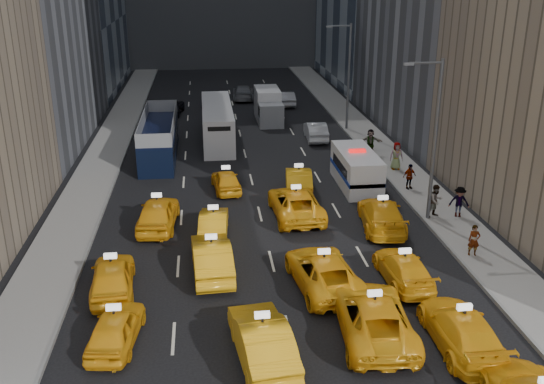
{
  "coord_description": "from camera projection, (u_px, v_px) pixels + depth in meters",
  "views": [
    {
      "loc": [
        -2.98,
        -18.17,
        13.51
      ],
      "look_at": [
        0.5,
        12.21,
        2.0
      ],
      "focal_mm": 40.0,
      "sensor_mm": 36.0,
      "label": 1
    }
  ],
  "objects": [
    {
      "name": "streetlight_far",
      "position": [
        347.0,
        73.0,
        50.97
      ],
      "size": [
        2.15,
        0.22,
        9.0
      ],
      "color": "#595B60",
      "rests_on": "ground"
    },
    {
      "name": "misc_car_4",
      "position": [
        286.0,
        99.0,
        61.67
      ],
      "size": [
        1.51,
        4.28,
        1.41
      ],
      "primitive_type": "imported",
      "rotation": [
        0.0,
        0.0,
        3.14
      ],
      "color": "#A1A3A9",
      "rests_on": "ground"
    },
    {
      "name": "pedestrian_4",
      "position": [
        396.0,
        156.0,
        41.85
      ],
      "size": [
        0.95,
        0.53,
        1.92
      ],
      "primitive_type": "imported",
      "rotation": [
        0.0,
        0.0,
        -0.01
      ],
      "color": "gray",
      "rests_on": "sidewalk_east"
    },
    {
      "name": "pedestrian_2",
      "position": [
        459.0,
        202.0,
        33.96
      ],
      "size": [
        1.23,
        0.79,
        1.77
      ],
      "primitive_type": "imported",
      "rotation": [
        0.0,
        0.0,
        -0.3
      ],
      "color": "gray",
      "rests_on": "sidewalk_east"
    },
    {
      "name": "taxi_15",
      "position": [
        382.0,
        215.0,
        32.87
      ],
      "size": [
        2.84,
        5.58,
        1.55
      ],
      "primitive_type": "imported",
      "rotation": [
        0.0,
        0.0,
        3.01
      ],
      "color": "#FBAC15",
      "rests_on": "ground"
    },
    {
      "name": "taxi_8",
      "position": [
        112.0,
        276.0,
        26.37
      ],
      "size": [
        2.16,
        4.67,
        1.55
      ],
      "primitive_type": "imported",
      "rotation": [
        0.0,
        0.0,
        3.22
      ],
      "color": "#FBAC15",
      "rests_on": "ground"
    },
    {
      "name": "city_bus",
      "position": [
        217.0,
        123.0,
        49.21
      ],
      "size": [
        3.54,
        11.48,
        2.92
      ],
      "rotation": [
        0.0,
        0.0,
        -0.11
      ],
      "color": "silver",
      "rests_on": "ground"
    },
    {
      "name": "pedestrian_0",
      "position": [
        474.0,
        240.0,
        29.44
      ],
      "size": [
        0.63,
        0.47,
        1.57
      ],
      "primitive_type": "imported",
      "rotation": [
        0.0,
        0.0,
        -0.18
      ],
      "color": "gray",
      "rests_on": "sidewalk_east"
    },
    {
      "name": "misc_car_1",
      "position": [
        170.0,
        107.0,
        58.13
      ],
      "size": [
        2.9,
        5.21,
        1.38
      ],
      "primitive_type": "imported",
      "rotation": [
        0.0,
        0.0,
        3.01
      ],
      "color": "black",
      "rests_on": "ground"
    },
    {
      "name": "nypd_van",
      "position": [
        356.0,
        170.0,
        39.03
      ],
      "size": [
        2.26,
        5.76,
        2.47
      ],
      "rotation": [
        0.0,
        0.0,
        0.0
      ],
      "color": "silver",
      "rests_on": "ground"
    },
    {
      "name": "sidewalk_east",
      "position": [
        383.0,
        152.0,
        46.31
      ],
      "size": [
        3.0,
        90.0,
        0.15
      ],
      "primitive_type": "cube",
      "color": "gray",
      "rests_on": "ground"
    },
    {
      "name": "pedestrian_1",
      "position": [
        436.0,
        201.0,
        33.96
      ],
      "size": [
        1.03,
        0.81,
        1.88
      ],
      "primitive_type": "imported",
      "rotation": [
        0.0,
        0.0,
        0.38
      ],
      "color": "gray",
      "rests_on": "sidewalk_east"
    },
    {
      "name": "taxi_14",
      "position": [
        296.0,
        203.0,
        34.38
      ],
      "size": [
        2.83,
        5.78,
        1.58
      ],
      "primitive_type": "imported",
      "rotation": [
        0.0,
        0.0,
        3.18
      ],
      "color": "#FBAC15",
      "rests_on": "ground"
    },
    {
      "name": "ground",
      "position": [
        297.0,
        362.0,
        21.97
      ],
      "size": [
        160.0,
        160.0,
        0.0
      ],
      "primitive_type": "plane",
      "color": "black",
      "rests_on": "ground"
    },
    {
      "name": "taxi_7",
      "position": [
        462.0,
        330.0,
        22.57
      ],
      "size": [
        2.2,
        5.21,
        1.5
      ],
      "primitive_type": "imported",
      "rotation": [
        0.0,
        0.0,
        3.12
      ],
      "color": "#FBAC15",
      "rests_on": "ground"
    },
    {
      "name": "taxi_12",
      "position": [
        158.0,
        213.0,
        32.92
      ],
      "size": [
        2.36,
        5.03,
        1.67
      ],
      "primitive_type": "imported",
      "rotation": [
        0.0,
        0.0,
        3.06
      ],
      "color": "#FBAC15",
      "rests_on": "ground"
    },
    {
      "name": "double_decker",
      "position": [
        159.0,
        136.0,
        45.04
      ],
      "size": [
        3.75,
        10.83,
        3.09
      ],
      "rotation": [
        0.0,
        0.0,
        -0.13
      ],
      "color": "black",
      "rests_on": "ground"
    },
    {
      "name": "taxi_11",
      "position": [
        403.0,
        269.0,
        27.29
      ],
      "size": [
        1.96,
        4.61,
        1.33
      ],
      "primitive_type": "imported",
      "rotation": [
        0.0,
        0.0,
        3.16
      ],
      "color": "#FBAC15",
      "rests_on": "ground"
    },
    {
      "name": "taxi_13",
      "position": [
        214.0,
        223.0,
        32.06
      ],
      "size": [
        1.72,
        4.22,
        1.36
      ],
      "primitive_type": "imported",
      "rotation": [
        0.0,
        0.0,
        3.07
      ],
      "color": "#FBAC15",
      "rests_on": "ground"
    },
    {
      "name": "streetlight_near",
      "position": [
        433.0,
        136.0,
        32.38
      ],
      "size": [
        2.15,
        0.22,
        9.0
      ],
      "color": "#595B60",
      "rests_on": "ground"
    },
    {
      "name": "curb_west",
      "position": [
        122.0,
        160.0,
        44.22
      ],
      "size": [
        0.15,
        90.0,
        0.18
      ],
      "primitive_type": "cube",
      "color": "slate",
      "rests_on": "ground"
    },
    {
      "name": "misc_car_0",
      "position": [
        316.0,
        131.0,
        49.53
      ],
      "size": [
        1.78,
        4.58,
        1.49
      ],
      "primitive_type": "imported",
      "rotation": [
        0.0,
        0.0,
        3.09
      ],
      "color": "#B6B9BF",
      "rests_on": "ground"
    },
    {
      "name": "taxi_9",
      "position": [
        212.0,
        257.0,
        28.01
      ],
      "size": [
        2.01,
        5.07,
        1.64
      ],
      "primitive_type": "imported",
      "rotation": [
        0.0,
        0.0,
        3.2
      ],
      "color": "#FBAC15",
      "rests_on": "ground"
    },
    {
      "name": "box_truck",
      "position": [
        268.0,
        106.0,
        55.31
      ],
      "size": [
        2.31,
        6.28,
        2.84
      ],
      "rotation": [
        0.0,
        0.0,
        -0.03
      ],
      "color": "silver",
      "rests_on": "ground"
    },
    {
      "name": "pedestrian_5",
      "position": [
        370.0,
        142.0,
        45.25
      ],
      "size": [
        1.79,
        0.66,
        1.89
      ],
      "primitive_type": "imported",
      "rotation": [
        0.0,
        0.0,
        -0.09
      ],
      "color": "gray",
      "rests_on": "sidewalk_east"
    },
    {
      "name": "misc_car_3",
      "position": [
        211.0,
        98.0,
        61.31
      ],
      "size": [
        2.25,
        4.79,
        1.58
      ],
      "primitive_type": "imported",
      "rotation": [
        0.0,
        0.0,
        3.06
      ],
      "color": "black",
      "rests_on": "ground"
    },
    {
      "name": "curb_east",
      "position": [
        364.0,
        152.0,
        46.15
      ],
      "size": [
        0.15,
        90.0,
        0.18
      ],
      "primitive_type": "cube",
      "color": "slate",
      "rests_on": "ground"
    },
    {
      "name": "taxi_16",
      "position": [
        226.0,
        181.0,
        38.35
      ],
      "size": [
        2.01,
        4.1,
        1.35
      ],
      "primitive_type": "imported",
      "rotation": [
        0.0,
        0.0,
        3.25
      ],
      "color": "#FBAC15",
      "rests_on": "ground"
    },
    {
      "name": "taxi_5",
      "position": [
        262.0,
        340.0,
        21.8
      ],
      "size": [
        2.35,
        5.23,
        1.67
      ],
      "primitive_type": "imported",
      "rotation": [
        0.0,
        0.0,
        3.26
      ],
      "color": "#FBAC15",
      "rests_on": "ground"
    },
    {
      "name": "taxi_6",
      "position": [
        373.0,
        316.0,
        23.32
      ],
      "size": [
        3.03,
        5.94,
        1.6
      ],
      "primitive_type": "imported",
      "rotation": [
        0.0,
        0.0,
        3.08
      ],
      "color": "#FBAC15",
      "rests_on": "ground"
    },
    {
      "name": "taxi_17",
      "position": [
        299.0,
        180.0,
        38.23
      ],
      "size": [
        2.09,
        4.7,
        1.5
      ],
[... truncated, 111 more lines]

